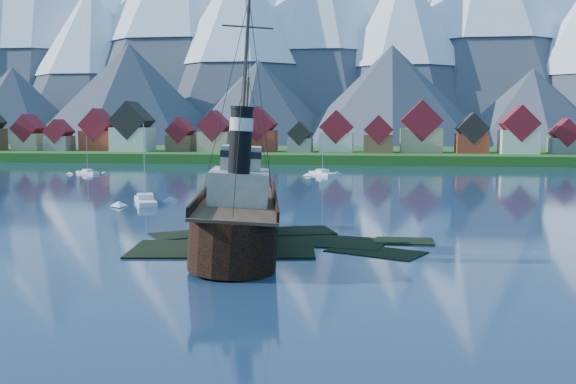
# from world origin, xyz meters

# --- Properties ---
(ground) EXTENTS (1400.00, 1400.00, 0.00)m
(ground) POSITION_xyz_m (0.00, 0.00, 0.00)
(ground) COLOR #1C314E
(ground) RESTS_ON ground
(shoal) EXTENTS (31.71, 21.24, 1.14)m
(shoal) POSITION_xyz_m (1.78, 2.15, -0.35)
(shoal) COLOR black
(shoal) RESTS_ON ground
(shore_bank) EXTENTS (600.00, 80.00, 3.20)m
(shore_bank) POSITION_xyz_m (0.00, 170.00, 0.00)
(shore_bank) COLOR #184B15
(shore_bank) RESTS_ON ground
(seawall) EXTENTS (600.00, 2.50, 2.00)m
(seawall) POSITION_xyz_m (0.00, 132.00, 0.00)
(seawall) COLOR #3F3D38
(seawall) RESTS_ON ground
(town) EXTENTS (250.96, 16.69, 17.30)m
(town) POSITION_xyz_m (-33.12, 152.18, 8.99)
(town) COLOR maroon
(town) RESTS_ON ground
(mountains) EXTENTS (965.00, 340.00, 205.00)m
(mountains) POSITION_xyz_m (-0.79, 481.26, 89.34)
(mountains) COLOR #2D333D
(mountains) RESTS_ON ground
(tugboat_wreck) EXTENTS (7.45, 32.11, 25.45)m
(tugboat_wreck) POSITION_xyz_m (-1.89, 0.88, 3.19)
(tugboat_wreck) COLOR black
(tugboat_wreck) RESTS_ON ground
(sailboat_a) EXTENTS (6.97, 10.78, 13.02)m
(sailboat_a) POSITION_xyz_m (-23.85, 32.22, 0.29)
(sailboat_a) COLOR silver
(sailboat_a) RESTS_ON ground
(sailboat_c) EXTENTS (7.48, 5.74, 9.86)m
(sailboat_c) POSITION_xyz_m (-59.73, 87.80, 0.22)
(sailboat_c) COLOR silver
(sailboat_c) RESTS_ON ground
(sailboat_e) EXTENTS (7.59, 9.99, 11.83)m
(sailboat_e) POSITION_xyz_m (-1.36, 92.62, 0.26)
(sailboat_e) COLOR silver
(sailboat_e) RESTS_ON ground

